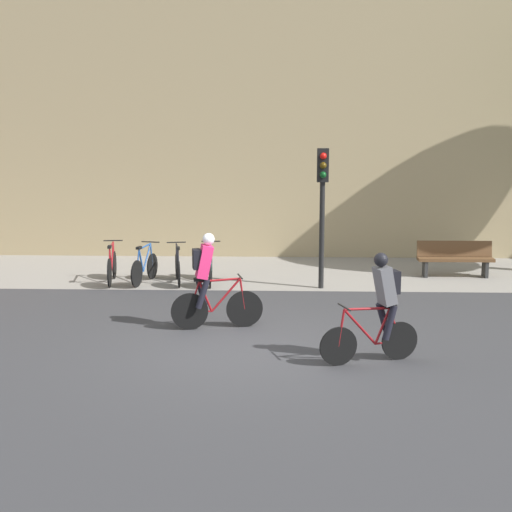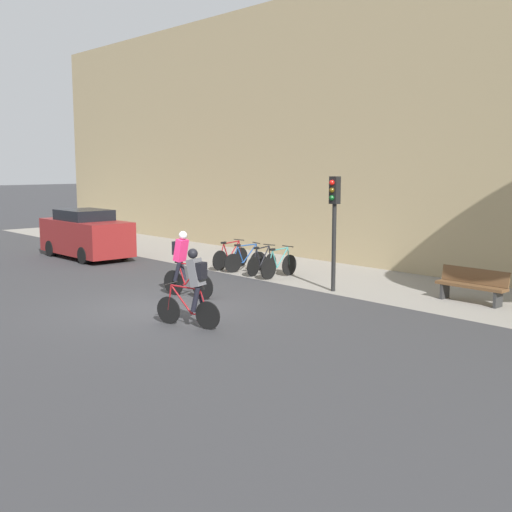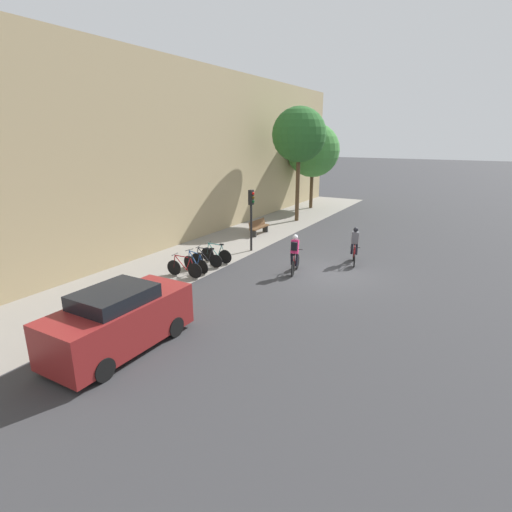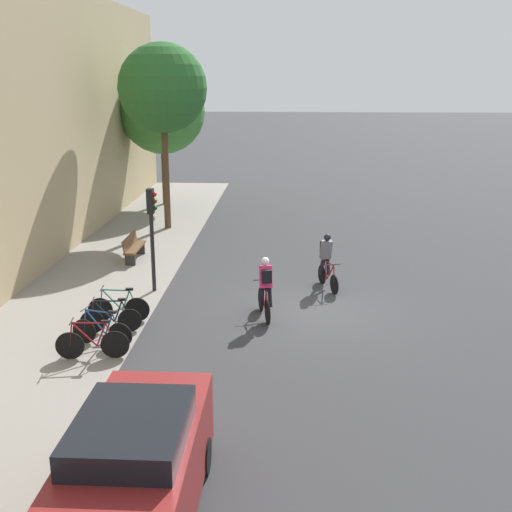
# 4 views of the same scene
# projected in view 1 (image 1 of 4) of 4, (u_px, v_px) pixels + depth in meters

# --- Properties ---
(ground) EXTENTS (200.00, 200.00, 0.00)m
(ground) POSITION_uv_depth(u_px,v_px,m) (247.00, 350.00, 11.87)
(ground) COLOR #333335
(kerb_strip) EXTENTS (44.00, 4.50, 0.01)m
(kerb_strip) POSITION_uv_depth(u_px,v_px,m) (260.00, 272.00, 18.51)
(kerb_strip) COLOR gray
(kerb_strip) RESTS_ON ground
(building_facade) EXTENTS (44.00, 0.60, 9.78)m
(building_facade) POSITION_uv_depth(u_px,v_px,m) (263.00, 85.00, 20.18)
(building_facade) COLOR tan
(building_facade) RESTS_ON ground
(cyclist_pink) EXTENTS (1.67, 0.58, 1.78)m
(cyclist_pink) POSITION_uv_depth(u_px,v_px,m) (208.00, 279.00, 13.00)
(cyclist_pink) COLOR black
(cyclist_pink) RESTS_ON ground
(cyclist_grey) EXTENTS (1.59, 0.65, 1.75)m
(cyclist_grey) POSITION_uv_depth(u_px,v_px,m) (381.00, 303.00, 11.12)
(cyclist_grey) COLOR black
(cyclist_grey) RESTS_ON ground
(parked_bike_0) EXTENTS (0.46, 1.73, 0.98)m
(parked_bike_0) POSITION_uv_depth(u_px,v_px,m) (112.00, 266.00, 17.11)
(parked_bike_0) COLOR black
(parked_bike_0) RESTS_ON ground
(parked_bike_1) EXTENTS (0.49, 1.59, 0.95)m
(parked_bike_1) POSITION_uv_depth(u_px,v_px,m) (145.00, 267.00, 17.08)
(parked_bike_1) COLOR black
(parked_bike_1) RESTS_ON ground
(parked_bike_2) EXTENTS (0.48, 1.57, 0.95)m
(parked_bike_2) POSITION_uv_depth(u_px,v_px,m) (178.00, 267.00, 17.05)
(parked_bike_2) COLOR black
(parked_bike_2) RESTS_ON ground
(parked_bike_3) EXTENTS (0.46, 1.68, 0.97)m
(parked_bike_3) POSITION_uv_depth(u_px,v_px,m) (211.00, 267.00, 17.02)
(parked_bike_3) COLOR black
(parked_bike_3) RESTS_ON ground
(traffic_light_pole) EXTENTS (0.26, 0.30, 3.23)m
(traffic_light_pole) POSITION_uv_depth(u_px,v_px,m) (322.00, 192.00, 16.19)
(traffic_light_pole) COLOR black
(traffic_light_pole) RESTS_ON ground
(bench) EXTENTS (1.87, 0.44, 0.89)m
(bench) POSITION_uv_depth(u_px,v_px,m) (455.00, 258.00, 17.83)
(bench) COLOR brown
(bench) RESTS_ON ground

